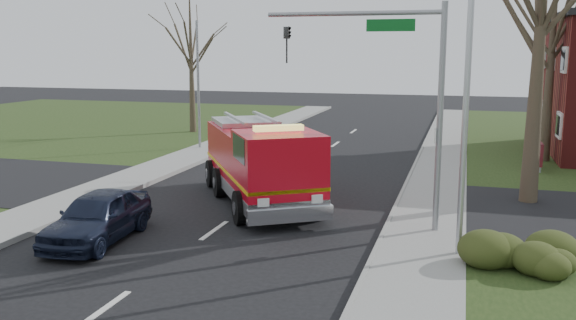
# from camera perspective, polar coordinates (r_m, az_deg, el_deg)

# --- Properties ---
(ground) EXTENTS (120.00, 120.00, 0.00)m
(ground) POSITION_cam_1_polar(r_m,az_deg,el_deg) (18.88, -6.91, -6.58)
(ground) COLOR black
(ground) RESTS_ON ground
(sidewalk_right) EXTENTS (2.40, 80.00, 0.15)m
(sidewalk_right) POSITION_cam_1_polar(r_m,az_deg,el_deg) (17.47, 12.34, -7.89)
(sidewalk_right) COLOR gray
(sidewalk_right) RESTS_ON ground
(sidewalk_left) EXTENTS (2.40, 80.00, 0.15)m
(sidewalk_left) POSITION_cam_1_polar(r_m,az_deg,el_deg) (21.98, -22.01, -4.65)
(sidewalk_left) COLOR gray
(sidewalk_left) RESTS_ON ground
(health_center_sign) EXTENTS (0.12, 2.00, 1.40)m
(health_center_sign) POSITION_cam_1_polar(r_m,az_deg,el_deg) (29.64, 22.44, 0.61)
(health_center_sign) COLOR #55131B
(health_center_sign) RESTS_ON ground
(hedge_corner) EXTENTS (2.80, 2.00, 0.90)m
(hedge_corner) POSITION_cam_1_polar(r_m,az_deg,el_deg) (16.44, 22.03, -7.73)
(hedge_corner) COLOR #273212
(hedge_corner) RESTS_ON lawn_right
(bare_tree_far) EXTENTS (5.25, 5.25, 10.50)m
(bare_tree_far) POSITION_cam_1_polar(r_m,az_deg,el_deg) (31.84, 23.58, 11.30)
(bare_tree_far) COLOR #32281D
(bare_tree_far) RESTS_ON ground
(bare_tree_left) EXTENTS (4.50, 4.50, 9.00)m
(bare_tree_left) POSITION_cam_1_polar(r_m,az_deg,el_deg) (40.42, -9.09, 10.30)
(bare_tree_left) COLOR #32281D
(bare_tree_left) RESTS_ON ground
(traffic_signal_mast) EXTENTS (5.29, 0.18, 6.80)m
(traffic_signal_mast) POSITION_cam_1_polar(r_m,az_deg,el_deg) (18.22, 10.10, 7.78)
(traffic_signal_mast) COLOR gray
(traffic_signal_mast) RESTS_ON ground
(streetlight_pole) EXTENTS (1.48, 0.16, 8.40)m
(streetlight_pole) POSITION_cam_1_polar(r_m,az_deg,el_deg) (16.12, 16.18, 6.68)
(streetlight_pole) COLOR #B7BABF
(streetlight_pole) RESTS_ON ground
(utility_pole_far) EXTENTS (0.14, 0.14, 7.00)m
(utility_pole_far) POSITION_cam_1_polar(r_m,az_deg,el_deg) (33.69, -8.39, 6.84)
(utility_pole_far) COLOR gray
(utility_pole_far) RESTS_ON ground
(fire_engine) EXTENTS (6.34, 7.92, 3.11)m
(fire_engine) POSITION_cam_1_polar(r_m,az_deg,el_deg) (21.80, -2.57, -0.43)
(fire_engine) COLOR #B90818
(fire_engine) RESTS_ON ground
(parked_car_maroon) EXTENTS (2.06, 4.44, 1.47)m
(parked_car_maroon) POSITION_cam_1_polar(r_m,az_deg,el_deg) (18.38, -17.38, -5.07)
(parked_car_maroon) COLOR #161C31
(parked_car_maroon) RESTS_ON ground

